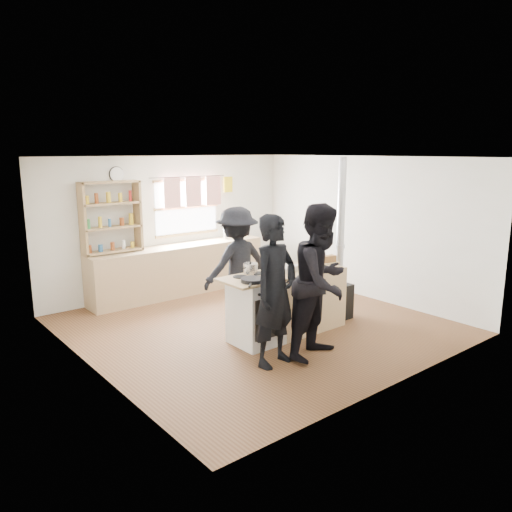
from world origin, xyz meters
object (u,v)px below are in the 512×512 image
at_px(skillet_greens, 252,280).
at_px(stockpot_stove, 250,268).
at_px(person_far, 237,264).
at_px(bread_board, 328,260).
at_px(thermos, 226,232).
at_px(person_near_right, 321,281).
at_px(flue_heater, 339,278).
at_px(roast_tray, 285,268).
at_px(cooking_island, 288,302).
at_px(stockpot_counter, 308,260).
at_px(person_near_left, 275,291).

distance_m(skillet_greens, stockpot_stove, 0.44).
height_order(stockpot_stove, person_far, person_far).
height_order(skillet_greens, bread_board, bread_board).
distance_m(thermos, person_far, 2.10).
bearing_deg(person_near_right, flue_heater, 19.82).
distance_m(roast_tray, stockpot_stove, 0.52).
relative_size(skillet_greens, flue_heater, 0.17).
distance_m(bread_board, flue_heater, 0.44).
relative_size(stockpot_stove, bread_board, 0.66).
bearing_deg(skillet_greens, cooking_island, 10.97).
bearing_deg(person_near_right, roast_tray, 64.95).
bearing_deg(bread_board, flue_heater, 6.20).
xyz_separation_m(roast_tray, bread_board, (0.81, -0.07, 0.01)).
distance_m(cooking_island, person_far, 1.07).
xyz_separation_m(stockpot_counter, person_near_left, (-1.23, -0.67, -0.10)).
height_order(skillet_greens, person_near_right, person_near_right).
xyz_separation_m(skillet_greens, person_near_right, (0.56, -0.68, 0.02)).
height_order(thermos, skillet_greens, thermos).
bearing_deg(roast_tray, stockpot_counter, -4.20).
height_order(roast_tray, stockpot_counter, stockpot_counter).
bearing_deg(person_near_left, stockpot_counter, 19.09).
bearing_deg(stockpot_stove, roast_tray, -18.79).
distance_m(flue_heater, person_far, 1.60).
relative_size(person_near_right, person_far, 1.11).
height_order(stockpot_counter, bread_board, stockpot_counter).
bearing_deg(person_far, bread_board, 133.61).
relative_size(stockpot_counter, person_near_right, 0.15).
xyz_separation_m(bread_board, person_near_right, (-1.00, -0.80, 0.00)).
bearing_deg(flue_heater, stockpot_stove, 172.54).
relative_size(cooking_island, person_far, 1.12).
height_order(stockpot_counter, person_near_left, person_near_left).
height_order(flue_heater, person_near_left, flue_heater).
distance_m(bread_board, person_near_left, 1.74).
bearing_deg(roast_tray, flue_heater, -2.14).
bearing_deg(flue_heater, skillet_greens, -175.28).
distance_m(skillet_greens, bread_board, 1.56).
bearing_deg(thermos, person_far, -121.02).
bearing_deg(stockpot_counter, person_far, 121.03).
relative_size(person_near_left, person_near_right, 0.95).
bearing_deg(cooking_island, person_near_right, -104.31).
distance_m(cooking_island, bread_board, 0.94).
xyz_separation_m(bread_board, person_near_left, (-1.62, -0.63, -0.05)).
height_order(skillet_greens, roast_tray, roast_tray).
xyz_separation_m(bread_board, flue_heater, (0.29, 0.03, -0.34)).
distance_m(thermos, person_near_right, 3.77).
bearing_deg(thermos, person_near_left, -116.82).
bearing_deg(stockpot_counter, bread_board, -6.06).
relative_size(roast_tray, person_far, 0.23).
bearing_deg(thermos, roast_tray, -108.81).
bearing_deg(stockpot_stove, person_near_right, -73.54).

